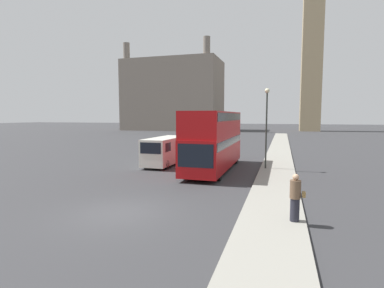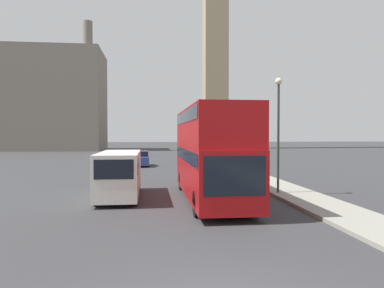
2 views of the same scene
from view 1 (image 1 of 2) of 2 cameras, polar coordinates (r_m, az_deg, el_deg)
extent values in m
plane|color=#333335|center=(13.41, -13.76, -12.61)|extent=(300.00, 300.00, 0.00)
cube|color=gray|center=(11.66, 14.78, -15.02)|extent=(2.51, 120.00, 0.15)
cube|color=tan|center=(90.99, 22.02, 19.43)|extent=(5.14, 5.14, 53.63)
cube|color=slate|center=(89.14, -3.54, 9.17)|extent=(27.30, 15.17, 20.09)
cylinder|color=slate|center=(89.80, -12.38, 16.93)|extent=(1.82, 1.82, 4.42)
cylinder|color=slate|center=(81.38, 2.81, 18.27)|extent=(1.82, 1.82, 4.42)
cube|color=#A80F11|center=(22.72, 4.26, -1.33)|extent=(2.51, 10.21, 2.36)
cube|color=#A80F11|center=(22.57, 4.30, 3.88)|extent=(2.51, 10.01, 1.78)
cube|color=black|center=(22.65, 4.27, 0.56)|extent=(2.55, 9.80, 0.55)
cube|color=black|center=(22.57, 4.31, 5.19)|extent=(2.55, 9.60, 0.55)
cube|color=black|center=(17.76, 0.64, -2.27)|extent=(2.21, 0.03, 1.41)
cylinder|color=black|center=(19.68, -0.64, -5.15)|extent=(0.70, 1.03, 1.03)
cylinder|color=black|center=(19.22, 4.54, -5.42)|extent=(0.70, 1.03, 1.03)
cylinder|color=black|center=(26.50, 4.03, -2.44)|extent=(0.70, 1.03, 1.03)
cylinder|color=black|center=(26.16, 7.90, -2.58)|extent=(0.70, 1.03, 1.03)
cube|color=silver|center=(25.29, -5.01, -1.14)|extent=(1.97, 6.08, 2.11)
cube|color=black|center=(22.45, -7.93, -0.80)|extent=(1.67, 0.02, 0.84)
cube|color=black|center=(23.43, -6.83, -0.53)|extent=(2.00, 1.09, 0.67)
cylinder|color=black|center=(23.82, -8.51, -3.74)|extent=(0.49, 0.72, 0.72)
cylinder|color=black|center=(23.23, -5.21, -3.94)|extent=(0.49, 0.72, 0.72)
cylinder|color=black|center=(27.57, -4.82, -2.46)|extent=(0.49, 0.72, 0.72)
cylinder|color=black|center=(27.07, -1.91, -2.60)|extent=(0.49, 0.72, 0.72)
cylinder|color=#23232D|center=(12.15, 18.98, -11.75)|extent=(0.34, 0.34, 0.87)
cylinder|color=brown|center=(11.95, 19.10, -8.15)|extent=(0.40, 0.40, 0.69)
sphere|color=tan|center=(11.85, 19.16, -5.97)|extent=(0.24, 0.24, 0.24)
cube|color=olive|center=(12.01, 20.52, -8.99)|extent=(0.12, 0.24, 0.20)
cylinder|color=#2D332D|center=(23.13, 13.96, 2.39)|extent=(0.12, 0.12, 5.64)
sphere|color=beige|center=(23.18, 14.13, 9.81)|extent=(0.36, 0.36, 0.36)
cube|color=navy|center=(43.20, 5.07, 0.66)|extent=(1.79, 4.22, 0.81)
cube|color=black|center=(43.26, 5.11, 1.56)|extent=(1.61, 2.03, 0.54)
cylinder|color=black|center=(42.06, 3.76, 0.22)|extent=(0.39, 0.69, 0.69)
cylinder|color=black|center=(41.76, 5.63, 0.17)|extent=(0.39, 0.69, 0.69)
cylinder|color=black|center=(44.69, 4.55, 0.52)|extent=(0.39, 0.69, 0.69)
cylinder|color=black|center=(44.41, 6.31, 0.47)|extent=(0.39, 0.69, 0.69)
camera|label=2|loc=(8.97, -44.94, -1.97)|focal=35.00mm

